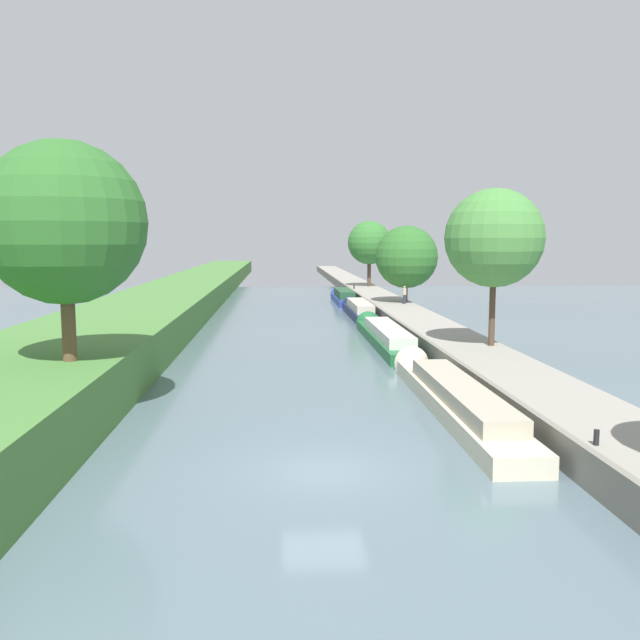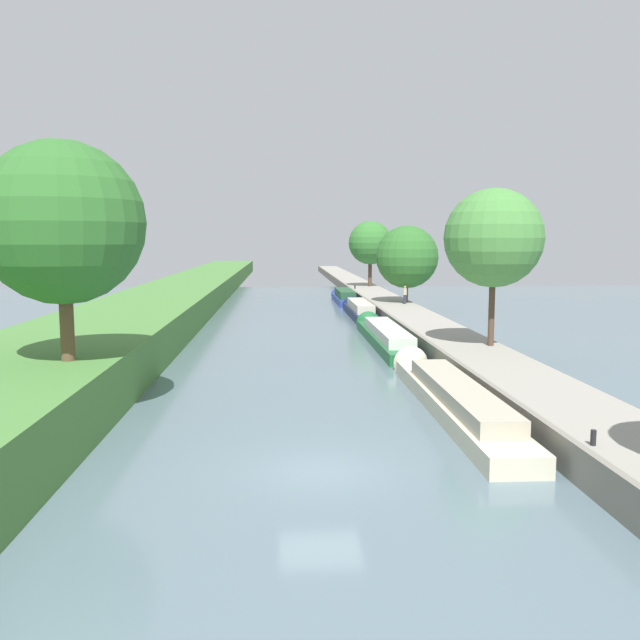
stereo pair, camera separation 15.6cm
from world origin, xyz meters
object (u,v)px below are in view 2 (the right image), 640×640
(narrowboat_green, at_px, (384,335))
(mooring_bollard_far, at_px, (355,287))
(narrowboat_cream, at_px, (449,395))
(mooring_bollard_near, at_px, (593,438))
(narrowboat_navy, at_px, (359,310))
(narrowboat_blue, at_px, (344,297))
(person_walking, at_px, (405,294))

(narrowboat_green, distance_m, mooring_bollard_far, 35.53)
(narrowboat_cream, xyz_separation_m, mooring_bollard_near, (1.93, -8.68, 0.78))
(narrowboat_navy, bearing_deg, narrowboat_green, -90.62)
(mooring_bollard_near, bearing_deg, mooring_bollard_far, 90.00)
(narrowboat_navy, distance_m, mooring_bollard_near, 42.37)
(narrowboat_blue, distance_m, mooring_bollard_far, 6.01)
(narrowboat_cream, distance_m, narrowboat_navy, 33.64)
(mooring_bollard_near, bearing_deg, narrowboat_blue, 91.91)
(narrowboat_cream, distance_m, mooring_bollard_far, 52.99)
(narrowboat_green, distance_m, mooring_bollard_near, 26.25)
(person_walking, bearing_deg, mooring_bollard_near, -93.31)
(person_walking, relative_size, mooring_bollard_near, 3.69)
(narrowboat_blue, xyz_separation_m, person_walking, (4.32, -13.65, 1.37))
(narrowboat_cream, bearing_deg, mooring_bollard_near, -77.49)
(narrowboat_blue, distance_m, person_walking, 14.39)
(person_walking, distance_m, mooring_bollard_far, 19.49)
(narrowboat_cream, relative_size, mooring_bollard_far, 37.21)
(narrowboat_blue, relative_size, person_walking, 7.57)
(narrowboat_green, height_order, mooring_bollard_far, mooring_bollard_far)
(narrowboat_cream, distance_m, mooring_bollard_near, 8.93)
(person_walking, relative_size, mooring_bollard_far, 3.69)
(narrowboat_navy, xyz_separation_m, narrowboat_blue, (-0.11, 13.64, 0.02))
(person_walking, bearing_deg, narrowboat_navy, 179.81)
(narrowboat_green, xyz_separation_m, person_walking, (4.38, 16.15, 1.43))
(narrowboat_cream, height_order, mooring_bollard_near, mooring_bollard_near)
(narrowboat_navy, relative_size, narrowboat_blue, 1.06)
(narrowboat_cream, height_order, person_walking, person_walking)
(person_walking, bearing_deg, mooring_bollard_far, 97.21)
(narrowboat_cream, height_order, narrowboat_blue, narrowboat_blue)
(narrowboat_blue, xyz_separation_m, mooring_bollard_near, (1.87, -55.96, 0.72))
(narrowboat_cream, distance_m, narrowboat_green, 17.48)
(narrowboat_green, relative_size, narrowboat_navy, 1.26)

